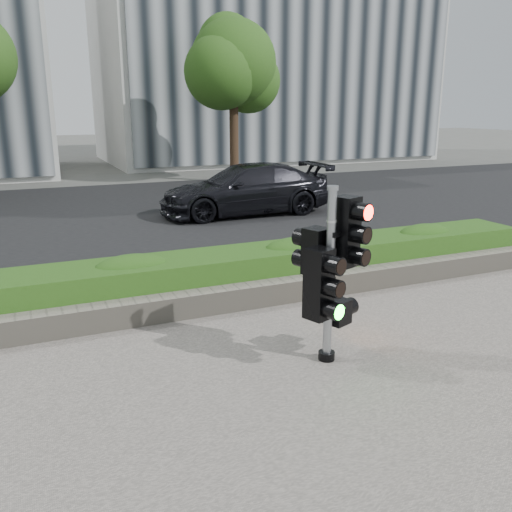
# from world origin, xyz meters

# --- Properties ---
(ground) EXTENTS (120.00, 120.00, 0.00)m
(ground) POSITION_xyz_m (0.00, 0.00, 0.00)
(ground) COLOR #51514C
(ground) RESTS_ON ground
(sidewalk) EXTENTS (16.00, 11.00, 0.03)m
(sidewalk) POSITION_xyz_m (0.00, -2.50, 0.01)
(sidewalk) COLOR #9E9389
(sidewalk) RESTS_ON ground
(road) EXTENTS (60.00, 13.00, 0.02)m
(road) POSITION_xyz_m (0.00, 10.00, 0.01)
(road) COLOR black
(road) RESTS_ON ground
(curb) EXTENTS (60.00, 0.25, 0.12)m
(curb) POSITION_xyz_m (0.00, 3.15, 0.06)
(curb) COLOR gray
(curb) RESTS_ON ground
(stone_wall) EXTENTS (12.00, 0.32, 0.34)m
(stone_wall) POSITION_xyz_m (0.00, 1.90, 0.20)
(stone_wall) COLOR gray
(stone_wall) RESTS_ON sidewalk
(hedge) EXTENTS (12.00, 1.00, 0.68)m
(hedge) POSITION_xyz_m (0.00, 2.55, 0.37)
(hedge) COLOR #488D2B
(hedge) RESTS_ON sidewalk
(building_right) EXTENTS (18.00, 10.00, 12.00)m
(building_right) POSITION_xyz_m (11.00, 25.00, 6.00)
(building_right) COLOR #B7B7B2
(building_right) RESTS_ON ground
(tree_right) EXTENTS (4.10, 3.58, 6.53)m
(tree_right) POSITION_xyz_m (5.48, 15.55, 4.48)
(tree_right) COLOR black
(tree_right) RESTS_ON ground
(traffic_signal) EXTENTS (0.75, 0.66, 2.06)m
(traffic_signal) POSITION_xyz_m (0.55, -0.08, 1.17)
(traffic_signal) COLOR black
(traffic_signal) RESTS_ON sidewalk
(car_dark) EXTENTS (4.83, 2.01, 1.40)m
(car_dark) POSITION_xyz_m (3.20, 8.79, 0.72)
(car_dark) COLOR black
(car_dark) RESTS_ON road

